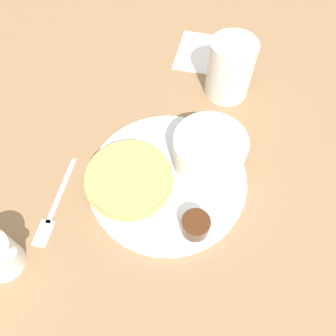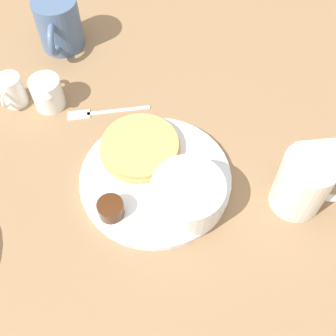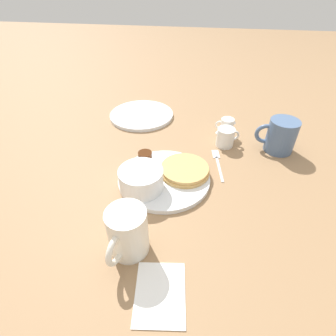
% 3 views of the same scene
% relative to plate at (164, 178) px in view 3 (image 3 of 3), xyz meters
% --- Properties ---
extents(ground_plane, '(4.00, 4.00, 0.00)m').
position_rel_plate_xyz_m(ground_plane, '(0.00, 0.00, -0.01)').
color(ground_plane, '#93704C').
extents(plate, '(0.24, 0.24, 0.01)m').
position_rel_plate_xyz_m(plate, '(0.00, 0.00, 0.00)').
color(plate, white).
rests_on(plate, ground_plane).
extents(pancake_stack, '(0.13, 0.13, 0.02)m').
position_rel_plate_xyz_m(pancake_stack, '(0.03, -0.05, 0.01)').
color(pancake_stack, tan).
rests_on(pancake_stack, plate).
extents(bowl, '(0.11, 0.11, 0.05)m').
position_rel_plate_xyz_m(bowl, '(-0.05, 0.05, 0.04)').
color(bowl, white).
rests_on(bowl, plate).
extents(syrup_cup, '(0.04, 0.04, 0.03)m').
position_rel_plate_xyz_m(syrup_cup, '(0.06, 0.06, 0.02)').
color(syrup_cup, '#47230F').
rests_on(syrup_cup, plate).
extents(butter_ramekin, '(0.05, 0.05, 0.04)m').
position_rel_plate_xyz_m(butter_ramekin, '(-0.05, 0.07, 0.02)').
color(butter_ramekin, white).
rests_on(butter_ramekin, plate).
extents(coffee_mug, '(0.11, 0.08, 0.10)m').
position_rel_plate_xyz_m(coffee_mug, '(-0.22, 0.04, 0.05)').
color(coffee_mug, silver).
rests_on(coffee_mug, ground_plane).
extents(creamer_pitcher_near, '(0.05, 0.08, 0.06)m').
position_rel_plate_xyz_m(creamer_pitcher_near, '(0.19, -0.16, 0.02)').
color(creamer_pitcher_near, white).
rests_on(creamer_pitcher_near, ground_plane).
extents(creamer_pitcher_far, '(0.04, 0.06, 0.06)m').
position_rel_plate_xyz_m(creamer_pitcher_far, '(0.25, -0.17, 0.02)').
color(creamer_pitcher_far, white).
rests_on(creamer_pitcher_far, ground_plane).
extents(fork, '(0.15, 0.04, 0.00)m').
position_rel_plate_xyz_m(fork, '(0.10, -0.14, -0.00)').
color(fork, silver).
rests_on(fork, ground_plane).
extents(napkin, '(0.13, 0.10, 0.00)m').
position_rel_plate_xyz_m(napkin, '(-0.30, -0.04, -0.00)').
color(napkin, white).
rests_on(napkin, ground_plane).
extents(second_mug, '(0.08, 0.12, 0.10)m').
position_rel_plate_xyz_m(second_mug, '(0.19, -0.32, 0.04)').
color(second_mug, slate).
rests_on(second_mug, ground_plane).
extents(far_plate, '(0.23, 0.23, 0.01)m').
position_rel_plate_xyz_m(far_plate, '(0.34, 0.14, -0.00)').
color(far_plate, white).
rests_on(far_plate, ground_plane).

